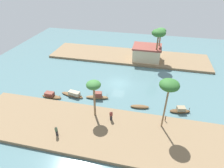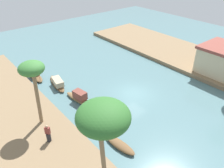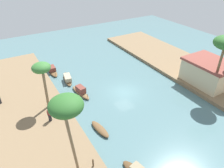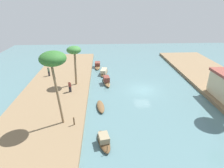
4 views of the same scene
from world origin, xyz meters
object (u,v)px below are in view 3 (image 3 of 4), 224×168
object	(u,v)px
sampan_with_tall_canopy	(52,71)
palm_tree_left_near	(42,70)
sampan_downstream_large	(100,129)
sampan_open_hull	(81,91)
palm_tree_left_far	(66,107)
sampan_near_left_bank	(68,78)
riverside_building	(208,72)
mooring_post	(93,163)
person_on_near_bank	(50,116)

from	to	relation	value
sampan_with_tall_canopy	palm_tree_left_near	world-z (taller)	palm_tree_left_near
sampan_downstream_large	sampan_open_hull	bearing A→B (deg)	166.20
sampan_open_hull	palm_tree_left_far	distance (m)	14.69
sampan_near_left_bank	riverside_building	bearing A→B (deg)	66.36
palm_tree_left_near	riverside_building	xyz separation A→B (m)	(6.43, 22.67, -3.59)
mooring_post	palm_tree_left_far	distance (m)	6.99
sampan_near_left_bank	palm_tree_left_near	xyz separation A→B (m)	(5.76, -4.57, 5.52)
riverside_building	sampan_with_tall_canopy	bearing A→B (deg)	-129.28
palm_tree_left_far	mooring_post	bearing A→B (deg)	70.30
sampan_near_left_bank	sampan_open_hull	size ratio (longest dim) A/B	1.09
sampan_open_hull	riverside_building	xyz separation A→B (m)	(7.55, 17.78, 1.84)
sampan_open_hull	palm_tree_left_far	world-z (taller)	palm_tree_left_far
palm_tree_left_near	palm_tree_left_far	xyz separation A→B (m)	(10.43, -0.49, 1.87)
sampan_with_tall_canopy	sampan_open_hull	xyz separation A→B (m)	(8.48, 1.66, 0.07)
sampan_with_tall_canopy	riverside_building	size ratio (longest dim) A/B	0.56
mooring_post	palm_tree_left_far	xyz separation A→B (m)	(-0.54, -1.52, 6.80)
sampan_downstream_large	palm_tree_left_near	bearing A→B (deg)	-156.76
sampan_downstream_large	person_on_near_bank	world-z (taller)	person_on_near_bank
palm_tree_left_near	palm_tree_left_far	world-z (taller)	palm_tree_left_far
sampan_downstream_large	sampan_with_tall_canopy	bearing A→B (deg)	175.62
person_on_near_bank	riverside_building	world-z (taller)	riverside_building
sampan_open_hull	palm_tree_left_near	size ratio (longest dim) A/B	0.69
sampan_open_hull	riverside_building	bearing A→B (deg)	58.08
palm_tree_left_near	sampan_with_tall_canopy	bearing A→B (deg)	161.35
sampan_downstream_large	sampan_with_tall_canopy	world-z (taller)	sampan_with_tall_canopy
palm_tree_left_far	riverside_building	distance (m)	24.13
person_on_near_bank	palm_tree_left_near	world-z (taller)	palm_tree_left_near
sampan_open_hull	riverside_building	world-z (taller)	riverside_building
sampan_open_hull	person_on_near_bank	xyz separation A→B (m)	(3.88, -5.52, 0.77)
riverside_building	palm_tree_left_near	bearing A→B (deg)	-105.60
sampan_with_tall_canopy	sampan_downstream_large	bearing A→B (deg)	3.07
sampan_with_tall_canopy	sampan_open_hull	world-z (taller)	sampan_open_hull
sampan_downstream_large	palm_tree_left_far	bearing A→B (deg)	-57.19
sampan_open_hull	mooring_post	bearing A→B (deg)	-26.65
palm_tree_left_near	sampan_open_hull	bearing A→B (deg)	102.86
palm_tree_left_far	sampan_open_hull	bearing A→B (deg)	155.00
sampan_near_left_bank	sampan_open_hull	distance (m)	4.65
sampan_with_tall_canopy	sampan_open_hull	bearing A→B (deg)	11.76
sampan_with_tall_canopy	mooring_post	xyz separation A→B (m)	(20.57, -2.21, 0.58)
person_on_near_bank	palm_tree_left_far	distance (m)	10.08
person_on_near_bank	mooring_post	world-z (taller)	person_on_near_bank
sampan_near_left_bank	mooring_post	size ratio (longest dim) A/B	4.87
sampan_downstream_large	riverside_building	bearing A→B (deg)	84.34
sampan_near_left_bank	person_on_near_bank	bearing A→B (deg)	-21.02
person_on_near_bank	riverside_building	distance (m)	23.61
sampan_downstream_large	mooring_post	size ratio (longest dim) A/B	3.43
sampan_near_left_bank	sampan_open_hull	bearing A→B (deg)	14.36
sampan_open_hull	person_on_near_bank	bearing A→B (deg)	-63.78
sampan_downstream_large	palm_tree_left_near	size ratio (longest dim) A/B	0.53
palm_tree_left_far	riverside_building	xyz separation A→B (m)	(-4.00, 23.16, -5.47)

